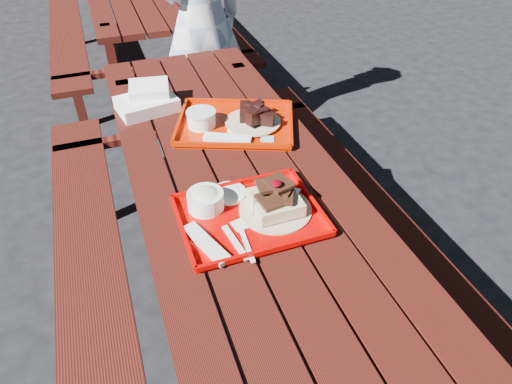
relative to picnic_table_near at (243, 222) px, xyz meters
The scene contains 7 objects.
ground 0.56m from the picnic_table_near, ahead, with size 60.00×60.00×0.00m, color black.
picnic_table_near is the anchor object (origin of this frame).
picnic_table_far 2.80m from the picnic_table_near, 90.00° to the left, with size 1.41×2.40×0.75m.
near_tray 0.28m from the picnic_table_near, 102.38° to the right, with size 0.45×0.38×0.14m.
far_tray 0.43m from the picnic_table_near, 76.88° to the left, with size 0.57×0.52×0.08m.
white_cloth 0.72m from the picnic_table_near, 108.67° to the left, with size 0.28×0.23×0.10m.
person 1.51m from the picnic_table_near, 80.86° to the left, with size 0.60×0.40×1.65m, color #A2B6D4.
Camera 1 is at (-0.38, -1.21, 1.73)m, focal length 32.00 mm.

